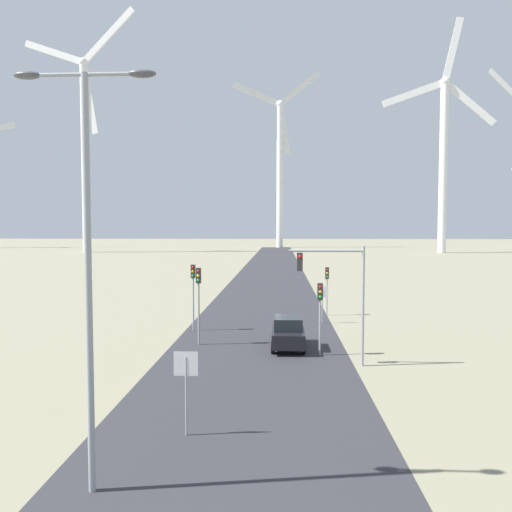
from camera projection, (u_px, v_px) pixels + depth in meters
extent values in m
cube|color=#2D2D33|center=(268.00, 289.00, 55.66)|extent=(10.00, 240.00, 0.01)
cylinder|color=#93999E|center=(89.00, 287.00, 12.68)|extent=(0.18, 0.18, 10.71)
cylinder|color=#93999E|center=(84.00, 74.00, 12.38)|extent=(2.91, 0.10, 0.10)
ellipsoid|color=#4C4C51|center=(27.00, 75.00, 12.45)|extent=(0.70, 0.32, 0.20)
ellipsoid|color=#4C4C51|center=(142.00, 74.00, 12.31)|extent=(0.70, 0.32, 0.20)
cylinder|color=#93999E|center=(186.00, 396.00, 16.40)|extent=(0.07, 0.07, 2.63)
cube|color=white|center=(186.00, 364.00, 16.33)|extent=(0.81, 0.01, 0.81)
cube|color=red|center=(186.00, 364.00, 16.34)|extent=(0.76, 0.02, 0.76)
cylinder|color=#93999E|center=(322.00, 306.00, 35.78)|extent=(0.07, 0.07, 2.50)
cube|color=white|center=(322.00, 292.00, 35.71)|extent=(0.81, 0.01, 0.81)
cube|color=red|center=(322.00, 292.00, 35.72)|extent=(0.76, 0.02, 0.76)
cylinder|color=#93999E|center=(199.00, 306.00, 29.13)|extent=(0.11, 0.11, 4.53)
cube|color=#2D2D2D|center=(198.00, 275.00, 29.02)|extent=(0.28, 0.24, 0.90)
sphere|color=red|center=(198.00, 271.00, 28.87)|extent=(0.16, 0.16, 0.16)
sphere|color=gold|center=(198.00, 276.00, 28.89)|extent=(0.16, 0.16, 0.16)
sphere|color=green|center=(198.00, 280.00, 28.90)|extent=(0.16, 0.16, 0.16)
cylinder|color=#93999E|center=(320.00, 319.00, 26.73)|extent=(0.11, 0.11, 3.90)
cube|color=#2D2D2D|center=(320.00, 292.00, 26.64)|extent=(0.28, 0.24, 0.90)
sphere|color=red|center=(320.00, 287.00, 26.49)|extent=(0.16, 0.16, 0.16)
sphere|color=gold|center=(320.00, 292.00, 26.51)|extent=(0.16, 0.16, 0.16)
sphere|color=green|center=(320.00, 297.00, 26.53)|extent=(0.16, 0.16, 0.16)
cylinder|color=#93999E|center=(193.00, 298.00, 33.16)|extent=(0.11, 0.11, 4.42)
cube|color=#2D2D2D|center=(193.00, 271.00, 33.06)|extent=(0.28, 0.24, 0.90)
sphere|color=red|center=(193.00, 267.00, 32.91)|extent=(0.16, 0.16, 0.16)
sphere|color=gold|center=(193.00, 272.00, 32.93)|extent=(0.16, 0.16, 0.16)
sphere|color=green|center=(193.00, 276.00, 32.95)|extent=(0.16, 0.16, 0.16)
cylinder|color=#93999E|center=(327.00, 291.00, 38.96)|extent=(0.11, 0.11, 3.78)
cube|color=#2D2D2D|center=(327.00, 273.00, 38.87)|extent=(0.28, 0.24, 0.90)
sphere|color=red|center=(327.00, 270.00, 38.72)|extent=(0.16, 0.16, 0.16)
sphere|color=gold|center=(327.00, 273.00, 38.74)|extent=(0.16, 0.16, 0.16)
sphere|color=green|center=(327.00, 277.00, 38.75)|extent=(0.16, 0.16, 0.16)
cylinder|color=#93999E|center=(363.00, 306.00, 24.59)|extent=(0.14, 0.14, 5.97)
cylinder|color=#93999E|center=(326.00, 251.00, 24.53)|extent=(3.67, 0.12, 0.12)
cube|color=#2D2D2D|center=(300.00, 262.00, 24.62)|extent=(0.28, 0.24, 0.90)
sphere|color=red|center=(300.00, 257.00, 24.47)|extent=(0.18, 0.18, 0.18)
cube|color=black|center=(288.00, 335.00, 28.38)|extent=(1.82, 4.11, 0.80)
cube|color=#1E2328|center=(288.00, 323.00, 28.19)|extent=(1.57, 2.11, 0.70)
cylinder|color=black|center=(274.00, 337.00, 29.71)|extent=(0.22, 0.66, 0.66)
cylinder|color=black|center=(302.00, 338.00, 29.64)|extent=(0.22, 0.66, 0.66)
cylinder|color=black|center=(273.00, 347.00, 27.18)|extent=(0.22, 0.66, 0.66)
cylinder|color=black|center=(304.00, 348.00, 27.10)|extent=(0.22, 0.66, 0.66)
cylinder|color=white|center=(85.00, 158.00, 138.29)|extent=(2.20, 2.20, 52.24)
sphere|color=white|center=(84.00, 62.00, 136.81)|extent=(2.60, 2.60, 2.60)
cube|color=white|center=(109.00, 35.00, 134.36)|extent=(15.61, 3.96, 13.62)
cube|color=white|center=(53.00, 52.00, 139.14)|extent=(18.25, 4.55, 8.33)
cube|color=white|center=(90.00, 99.00, 136.92)|extent=(4.99, 1.58, 19.19)
cylinder|color=white|center=(280.00, 176.00, 172.16)|extent=(2.20, 2.20, 49.16)
sphere|color=white|center=(280.00, 104.00, 170.77)|extent=(2.60, 2.60, 2.60)
cube|color=white|center=(256.00, 94.00, 169.54)|extent=(16.05, 3.28, 7.62)
cube|color=white|center=(284.00, 131.00, 171.45)|extent=(4.44, 1.25, 16.73)
cube|color=white|center=(300.00, 88.00, 171.32)|extent=(13.94, 2.92, 11.91)
cylinder|color=white|center=(443.00, 168.00, 135.02)|extent=(2.20, 2.20, 45.94)
sphere|color=white|center=(445.00, 82.00, 133.71)|extent=(2.60, 2.60, 2.60)
cube|color=white|center=(470.00, 103.00, 132.96)|extent=(13.34, 2.09, 12.33)
cube|color=white|center=(453.00, 49.00, 132.92)|extent=(5.22, 1.11, 16.42)
cube|color=white|center=(412.00, 94.00, 135.27)|extent=(16.11, 2.42, 6.75)
cube|color=white|center=(510.00, 91.00, 184.31)|extent=(16.39, 0.89, 16.44)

